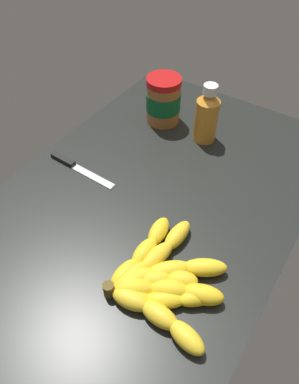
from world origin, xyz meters
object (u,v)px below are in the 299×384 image
at_px(banana_bunch, 159,280).
at_px(peanut_butter_jar, 163,100).
at_px(honey_bottle, 206,115).
at_px(butter_knife, 76,167).

bearing_deg(banana_bunch, peanut_butter_jar, -148.26).
distance_m(banana_bunch, honey_bottle, 0.45).
relative_size(banana_bunch, peanut_butter_jar, 1.79).
xyz_separation_m(peanut_butter_jar, butter_knife, (0.28, -0.07, -0.06)).
xyz_separation_m(honey_bottle, butter_knife, (0.27, -0.20, -0.07)).
height_order(honey_bottle, butter_knife, honey_bottle).
bearing_deg(peanut_butter_jar, honey_bottle, 86.45).
relative_size(honey_bottle, butter_knife, 0.81).
distance_m(honey_bottle, butter_knife, 0.34).
distance_m(peanut_butter_jar, butter_knife, 0.30).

